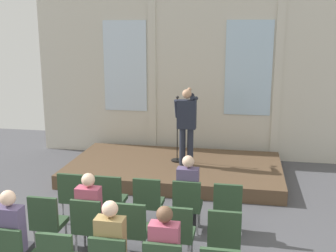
% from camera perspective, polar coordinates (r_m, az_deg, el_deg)
% --- Properties ---
extents(rear_partition, '(8.01, 0.14, 4.52)m').
position_cam_1_polar(rear_partition, '(11.03, 2.51, 7.34)').
color(rear_partition, beige).
rests_on(rear_partition, ground).
extents(stage_platform, '(4.87, 2.68, 0.31)m').
position_cam_1_polar(stage_platform, '(9.91, 0.91, -5.86)').
color(stage_platform, brown).
rests_on(stage_platform, ground).
extents(speaker, '(0.51, 0.69, 1.75)m').
position_cam_1_polar(speaker, '(9.48, 2.52, 0.63)').
color(speaker, '#232838').
rests_on(speaker, stage_platform).
extents(mic_stand, '(0.28, 0.28, 1.56)m').
position_cam_1_polar(mic_stand, '(9.91, 1.25, -2.88)').
color(mic_stand, black).
rests_on(mic_stand, stage_platform).
extents(chair_r0_c0, '(0.46, 0.44, 0.94)m').
position_cam_1_polar(chair_r0_c0, '(7.68, -12.60, -8.94)').
color(chair_r0_c0, '#99999E').
rests_on(chair_r0_c0, ground).
extents(chair_r0_c1, '(0.46, 0.44, 0.94)m').
position_cam_1_polar(chair_r0_c1, '(7.45, -7.78, -9.43)').
color(chair_r0_c1, '#99999E').
rests_on(chair_r0_c1, ground).
extents(chair_r0_c2, '(0.46, 0.44, 0.94)m').
position_cam_1_polar(chair_r0_c2, '(7.28, -2.68, -9.87)').
color(chair_r0_c2, '#99999E').
rests_on(chair_r0_c2, ground).
extents(chair_r0_c3, '(0.46, 0.44, 0.94)m').
position_cam_1_polar(chair_r0_c3, '(7.17, 2.63, -10.25)').
color(chair_r0_c3, '#99999E').
rests_on(chair_r0_c3, ground).
extents(audience_r0_c3, '(0.36, 0.39, 1.34)m').
position_cam_1_polar(audience_r0_c3, '(7.16, 2.73, -8.49)').
color(audience_r0_c3, '#2D2D33').
rests_on(audience_r0_c3, ground).
extents(chair_r0_c4, '(0.46, 0.44, 0.94)m').
position_cam_1_polar(chair_r0_c4, '(7.12, 8.07, -10.55)').
color(chair_r0_c4, '#99999E').
rests_on(chair_r0_c4, ground).
extents(chair_r1_c0, '(0.46, 0.44, 0.94)m').
position_cam_1_polar(chair_r1_c0, '(6.83, -15.99, -12.02)').
color(chair_r1_c0, '#99999E').
rests_on(chair_r1_c0, ground).
extents(chair_r1_c1, '(0.46, 0.44, 0.94)m').
position_cam_1_polar(chair_r1_c1, '(6.57, -10.62, -12.75)').
color(chair_r1_c1, '#99999E').
rests_on(chair_r1_c1, ground).
extents(audience_r1_c1, '(0.36, 0.39, 1.30)m').
position_cam_1_polar(audience_r1_c1, '(6.56, -10.43, -10.96)').
color(audience_r1_c1, '#2D2D33').
rests_on(audience_r1_c1, ground).
extents(chair_r1_c2, '(0.46, 0.44, 0.94)m').
position_cam_1_polar(chair_r1_c2, '(6.38, -4.83, -13.40)').
color(chair_r1_c2, '#99999E').
rests_on(chair_r1_c2, ground).
extents(chair_r1_c3, '(0.46, 0.44, 0.94)m').
position_cam_1_polar(chair_r1_c3, '(6.25, 1.29, -13.94)').
color(chair_r1_c3, '#99999E').
rests_on(chair_r1_c3, ground).
extents(chair_r1_c4, '(0.46, 0.44, 0.94)m').
position_cam_1_polar(chair_r1_c4, '(6.19, 7.63, -14.33)').
color(chair_r1_c4, '#99999E').
rests_on(chair_r1_c4, ground).
extents(audience_r2_c0, '(0.36, 0.39, 1.39)m').
position_cam_1_polar(audience_r2_c0, '(5.99, -20.24, -13.61)').
color(audience_r2_c0, '#2D2D33').
rests_on(audience_r2_c0, ground).
extents(audience_r2_c2, '(0.36, 0.39, 1.35)m').
position_cam_1_polar(audience_r2_c2, '(5.48, -7.56, -15.69)').
color(audience_r2_c2, '#2D2D33').
rests_on(audience_r2_c2, ground).
extents(audience_r2_c3, '(0.36, 0.39, 1.34)m').
position_cam_1_polar(audience_r2_c3, '(5.33, -0.39, -16.51)').
color(audience_r2_c3, '#2D2D33').
rests_on(audience_r2_c3, ground).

